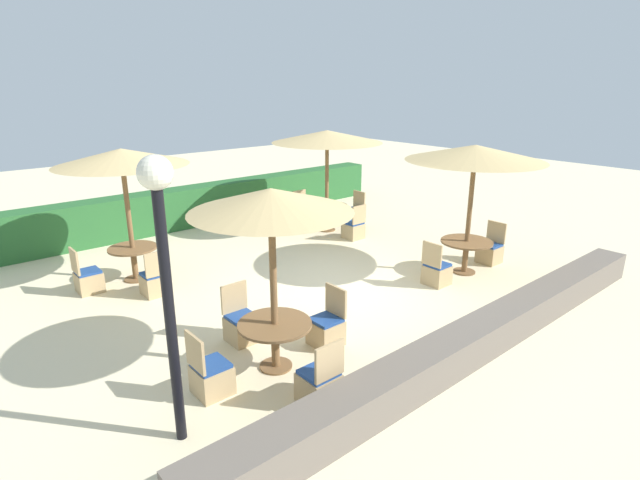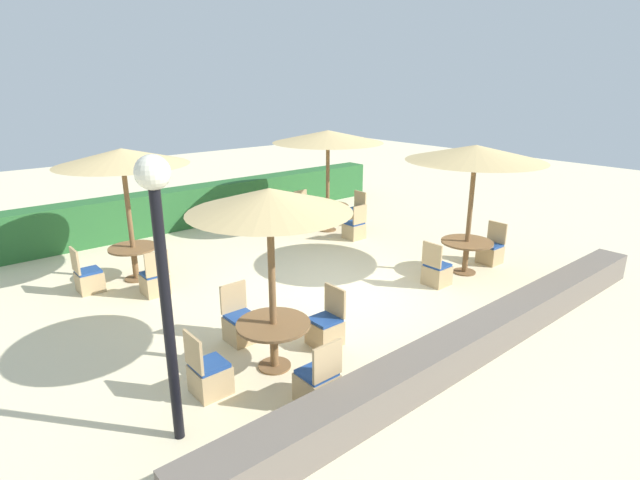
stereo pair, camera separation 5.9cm
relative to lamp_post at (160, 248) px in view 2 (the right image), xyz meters
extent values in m
plane|color=beige|center=(4.35, 1.98, -2.35)|extent=(40.00, 40.00, 0.00)
cube|color=#28602D|center=(4.35, 8.21, -1.80)|extent=(13.00, 0.70, 1.11)
cube|color=#6B6056|center=(4.35, -1.19, -2.09)|extent=(10.00, 0.56, 0.52)
cylinder|color=black|center=(0.00, 0.00, -0.85)|extent=(0.12, 0.12, 3.00)
sphere|color=silver|center=(0.00, 0.00, 0.79)|extent=(0.36, 0.36, 0.36)
cylinder|color=brown|center=(6.91, 5.28, -1.02)|extent=(0.10, 0.10, 2.67)
cone|color=tan|center=(6.91, 5.28, 0.24)|extent=(2.96, 2.96, 0.32)
cylinder|color=brown|center=(6.91, 5.28, -2.34)|extent=(0.48, 0.48, 0.03)
cylinder|color=brown|center=(6.91, 5.28, -2.01)|extent=(0.12, 0.12, 0.68)
cylinder|color=brown|center=(6.91, 5.28, -1.66)|extent=(1.16, 1.16, 0.04)
cube|color=tan|center=(7.96, 5.28, -2.15)|extent=(0.46, 0.46, 0.40)
cube|color=navy|center=(7.96, 5.28, -1.93)|extent=(0.42, 0.42, 0.05)
cube|color=tan|center=(8.17, 5.28, -1.66)|extent=(0.04, 0.46, 0.48)
cube|color=tan|center=(6.92, 6.31, -2.15)|extent=(0.46, 0.46, 0.40)
cube|color=navy|center=(6.92, 6.31, -1.93)|extent=(0.42, 0.42, 0.05)
cube|color=tan|center=(6.92, 6.52, -1.66)|extent=(0.46, 0.04, 0.48)
cube|color=tan|center=(6.95, 4.26, -2.15)|extent=(0.46, 0.46, 0.40)
cube|color=navy|center=(6.95, 4.26, -1.93)|extent=(0.42, 0.42, 0.05)
cube|color=tan|center=(6.95, 4.05, -1.66)|extent=(0.46, 0.04, 0.48)
cylinder|color=brown|center=(7.07, 0.91, -1.01)|extent=(0.10, 0.10, 2.68)
cone|color=tan|center=(7.07, 0.91, 0.25)|extent=(2.83, 2.83, 0.32)
cylinder|color=brown|center=(7.07, 0.91, -2.34)|extent=(0.48, 0.48, 0.03)
cylinder|color=brown|center=(7.07, 0.91, -2.01)|extent=(0.12, 0.12, 0.68)
cylinder|color=brown|center=(7.07, 0.91, -1.65)|extent=(1.10, 1.10, 0.04)
cube|color=tan|center=(6.07, 0.90, -2.15)|extent=(0.46, 0.46, 0.40)
cube|color=navy|center=(6.07, 0.90, -1.93)|extent=(0.42, 0.42, 0.05)
cube|color=tan|center=(5.86, 0.90, -1.66)|extent=(0.04, 0.46, 0.48)
cube|color=tan|center=(8.03, 0.90, -2.15)|extent=(0.46, 0.46, 0.40)
cube|color=navy|center=(8.03, 0.90, -1.93)|extent=(0.42, 0.42, 0.05)
cube|color=tan|center=(8.24, 0.90, -1.66)|extent=(0.04, 0.46, 0.48)
cylinder|color=brown|center=(1.46, 5.17, -1.02)|extent=(0.10, 0.10, 2.66)
cone|color=tan|center=(1.46, 5.17, 0.23)|extent=(2.58, 2.58, 0.32)
cylinder|color=brown|center=(1.46, 5.17, -2.34)|extent=(0.48, 0.48, 0.03)
cylinder|color=brown|center=(1.46, 5.17, -2.01)|extent=(0.12, 0.12, 0.68)
cylinder|color=brown|center=(1.46, 5.17, -1.65)|extent=(0.99, 0.99, 0.04)
cube|color=tan|center=(0.53, 5.13, -2.15)|extent=(0.46, 0.46, 0.40)
cube|color=navy|center=(0.53, 5.13, -1.93)|extent=(0.42, 0.42, 0.05)
cube|color=tan|center=(0.32, 5.13, -1.66)|extent=(0.04, 0.46, 0.48)
cube|color=tan|center=(1.46, 4.17, -2.15)|extent=(0.46, 0.46, 0.40)
cube|color=navy|center=(1.46, 4.17, -1.93)|extent=(0.42, 0.42, 0.05)
cube|color=tan|center=(1.46, 3.96, -1.66)|extent=(0.46, 0.04, 0.48)
cylinder|color=brown|center=(1.73, 0.51, -1.06)|extent=(0.10, 0.10, 2.59)
cone|color=tan|center=(1.73, 0.51, 0.15)|extent=(2.22, 2.22, 0.32)
cylinder|color=brown|center=(1.73, 0.51, -2.34)|extent=(0.48, 0.48, 0.03)
cylinder|color=brown|center=(1.73, 0.51, -2.02)|extent=(0.12, 0.12, 0.67)
cylinder|color=brown|center=(1.73, 0.51, -1.66)|extent=(1.07, 1.07, 0.04)
cube|color=tan|center=(1.67, -0.52, -2.15)|extent=(0.46, 0.46, 0.40)
cube|color=navy|center=(1.67, -0.52, -1.93)|extent=(0.42, 0.42, 0.05)
cube|color=tan|center=(1.67, -0.73, -1.66)|extent=(0.46, 0.04, 0.48)
cube|color=tan|center=(0.71, 0.54, -2.15)|extent=(0.46, 0.46, 0.40)
cube|color=navy|center=(0.71, 0.54, -1.93)|extent=(0.42, 0.42, 0.05)
cube|color=tan|center=(0.50, 0.54, -1.66)|extent=(0.04, 0.46, 0.48)
cube|color=tan|center=(1.78, 1.48, -2.15)|extent=(0.46, 0.46, 0.40)
cube|color=navy|center=(1.78, 1.48, -1.93)|extent=(0.42, 0.42, 0.05)
cube|color=tan|center=(1.78, 1.69, -1.66)|extent=(0.46, 0.04, 0.48)
cube|color=tan|center=(2.72, 0.54, -2.15)|extent=(0.46, 0.46, 0.40)
cube|color=navy|center=(2.72, 0.54, -1.93)|extent=(0.42, 0.42, 0.05)
cube|color=tan|center=(2.93, 0.54, -1.66)|extent=(0.04, 0.46, 0.48)
camera|label=1|loc=(-1.94, -4.77, 1.66)|focal=28.00mm
camera|label=2|loc=(-1.89, -4.81, 1.66)|focal=28.00mm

